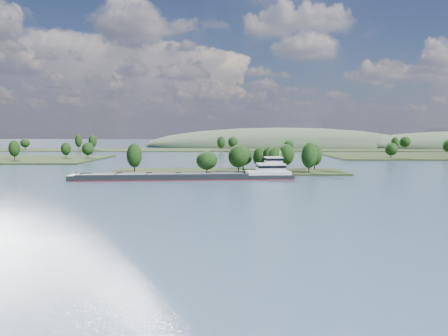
{
  "coord_description": "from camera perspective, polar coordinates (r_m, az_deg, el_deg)",
  "views": [
    {
      "loc": [
        0.91,
        -7.65,
        17.57
      ],
      "look_at": [
        -1.05,
        130.0,
        6.0
      ],
      "focal_mm": 35.0,
      "sensor_mm": 36.0,
      "label": 1
    }
  ],
  "objects": [
    {
      "name": "ground",
      "position": [
        128.86,
        0.41,
        -3.03
      ],
      "size": [
        1800.0,
        1800.0,
        0.0
      ],
      "primitive_type": "plane",
      "color": "#3D546A",
      "rests_on": "ground"
    },
    {
      "name": "tree_island",
      "position": [
        187.38,
        2.4,
        0.65
      ],
      "size": [
        100.0,
        30.43,
        13.88
      ],
      "color": "black",
      "rests_on": "ground"
    },
    {
      "name": "back_shoreline",
      "position": [
        407.83,
        1.68,
        2.43
      ],
      "size": [
        900.0,
        60.0,
        15.52
      ],
      "color": "black",
      "rests_on": "ground"
    },
    {
      "name": "hill_west",
      "position": [
        511.38,
        7.46,
        2.79
      ],
      "size": [
        320.0,
        160.0,
        44.0
      ],
      "primitive_type": "ellipsoid",
      "color": "#374831",
      "rests_on": "ground"
    },
    {
      "name": "cargo_barge",
      "position": [
        161.68,
        -3.3,
        -0.95
      ],
      "size": [
        82.32,
        17.67,
        11.06
      ],
      "color": "black",
      "rests_on": "ground"
    }
  ]
}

